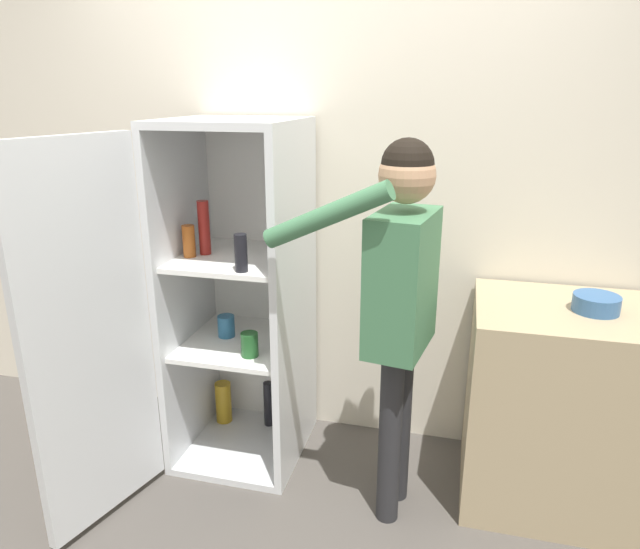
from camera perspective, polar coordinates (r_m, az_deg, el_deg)
name	(u,v)px	position (r m, az deg, el deg)	size (l,w,h in m)	color
ground_plane	(267,541)	(2.65, -5.34, -25.01)	(12.00, 12.00, 0.00)	#4C4742
wall_back	(324,199)	(2.93, 0.38, 7.54)	(7.00, 0.06, 2.55)	beige
refrigerator	(215,303)	(2.77, -10.41, -2.85)	(0.81, 1.22, 1.69)	silver
person	(400,285)	(2.30, 7.98, -1.05)	(0.66, 0.50, 1.64)	#262628
counter	(554,405)	(2.81, 22.34, -12.02)	(0.75, 0.64, 0.93)	tan
bowl	(596,303)	(2.61, 25.90, -2.62)	(0.19, 0.19, 0.07)	#335B8E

